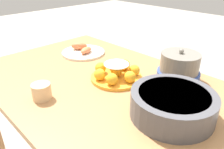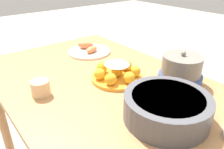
# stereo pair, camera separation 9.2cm
# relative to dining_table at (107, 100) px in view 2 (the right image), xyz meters

# --- Properties ---
(dining_table) EXTENTS (1.49, 0.91, 0.76)m
(dining_table) POSITION_rel_dining_table_xyz_m (0.00, 0.00, 0.00)
(dining_table) COLOR #A87547
(dining_table) RESTS_ON ground_plane
(cake_plate) EXTENTS (0.27, 0.27, 0.09)m
(cake_plate) POSITION_rel_dining_table_xyz_m (-0.01, 0.07, 0.13)
(cake_plate) COLOR gold
(cake_plate) RESTS_ON dining_table
(serving_bowl) EXTENTS (0.32, 0.32, 0.10)m
(serving_bowl) POSITION_rel_dining_table_xyz_m (0.36, 0.01, 0.15)
(serving_bowl) COLOR #4C4C51
(serving_bowl) RESTS_ON dining_table
(seafood_platter) EXTENTS (0.28, 0.28, 0.06)m
(seafood_platter) POSITION_rel_dining_table_xyz_m (-0.43, 0.18, 0.11)
(seafood_platter) COLOR silver
(seafood_platter) RESTS_ON dining_table
(cup_near) EXTENTS (0.08, 0.08, 0.07)m
(cup_near) POSITION_rel_dining_table_xyz_m (-0.11, -0.29, 0.13)
(cup_near) COLOR #DBB27F
(cup_near) RESTS_ON dining_table
(cup_far) EXTENTS (0.07, 0.07, 0.09)m
(cup_far) POSITION_rel_dining_table_xyz_m (0.08, 0.41, 0.14)
(cup_far) COLOR white
(cup_far) RESTS_ON dining_table
(warming_pot) EXTENTS (0.21, 0.21, 0.17)m
(warming_pot) POSITION_rel_dining_table_xyz_m (0.22, 0.29, 0.16)
(warming_pot) COLOR #334C99
(warming_pot) RESTS_ON dining_table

